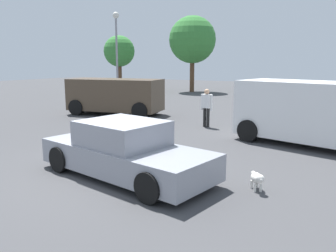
{
  "coord_description": "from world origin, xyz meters",
  "views": [
    {
      "loc": [
        5.21,
        -6.29,
        2.71
      ],
      "look_at": [
        0.4,
        2.04,
        0.9
      ],
      "focal_mm": 36.81,
      "sensor_mm": 36.0,
      "label": 1
    }
  ],
  "objects_px": {
    "pedestrian": "(207,105)",
    "suv_dark": "(115,95)",
    "sedan_foreground": "(125,151)",
    "dog": "(257,179)",
    "light_post_far": "(116,41)",
    "van_white": "(318,112)"
  },
  "relations": [
    {
      "from": "dog",
      "to": "light_post_far",
      "type": "distance_m",
      "value": 18.69
    },
    {
      "from": "dog",
      "to": "light_post_far",
      "type": "bearing_deg",
      "value": -166.32
    },
    {
      "from": "sedan_foreground",
      "to": "van_white",
      "type": "bearing_deg",
      "value": 67.32
    },
    {
      "from": "sedan_foreground",
      "to": "pedestrian",
      "type": "relative_size",
      "value": 2.93
    },
    {
      "from": "van_white",
      "to": "pedestrian",
      "type": "xyz_separation_m",
      "value": [
        -4.44,
        1.25,
        -0.18
      ]
    },
    {
      "from": "pedestrian",
      "to": "suv_dark",
      "type": "bearing_deg",
      "value": -86.74
    },
    {
      "from": "suv_dark",
      "to": "sedan_foreground",
      "type": "bearing_deg",
      "value": 119.14
    },
    {
      "from": "van_white",
      "to": "pedestrian",
      "type": "bearing_deg",
      "value": 177.22
    },
    {
      "from": "dog",
      "to": "van_white",
      "type": "relative_size",
      "value": 0.1
    },
    {
      "from": "dog",
      "to": "pedestrian",
      "type": "xyz_separation_m",
      "value": [
        -3.88,
        6.16,
        0.67
      ]
    },
    {
      "from": "pedestrian",
      "to": "light_post_far",
      "type": "xyz_separation_m",
      "value": [
        -9.56,
        6.23,
        3.18
      ]
    },
    {
      "from": "sedan_foreground",
      "to": "suv_dark",
      "type": "bearing_deg",
      "value": 139.88
    },
    {
      "from": "sedan_foreground",
      "to": "light_post_far",
      "type": "xyz_separation_m",
      "value": [
        -10.44,
        13.02,
        3.52
      ]
    },
    {
      "from": "dog",
      "to": "light_post_far",
      "type": "xyz_separation_m",
      "value": [
        -13.44,
        12.39,
        3.86
      ]
    },
    {
      "from": "van_white",
      "to": "suv_dark",
      "type": "height_order",
      "value": "van_white"
    },
    {
      "from": "light_post_far",
      "to": "van_white",
      "type": "bearing_deg",
      "value": -28.11
    },
    {
      "from": "pedestrian",
      "to": "sedan_foreground",
      "type": "bearing_deg",
      "value": 19.23
    },
    {
      "from": "suv_dark",
      "to": "pedestrian",
      "type": "height_order",
      "value": "suv_dark"
    },
    {
      "from": "van_white",
      "to": "dog",
      "type": "bearing_deg",
      "value": -83.54
    },
    {
      "from": "sedan_foreground",
      "to": "dog",
      "type": "relative_size",
      "value": 9.03
    },
    {
      "from": "suv_dark",
      "to": "dog",
      "type": "bearing_deg",
      "value": 132.52
    },
    {
      "from": "pedestrian",
      "to": "light_post_far",
      "type": "bearing_deg",
      "value": -111.27
    }
  ]
}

